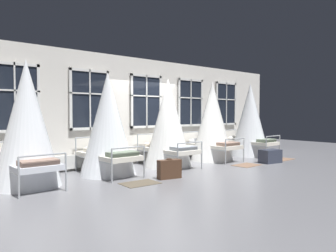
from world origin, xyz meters
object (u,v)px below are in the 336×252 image
(cot_fifth, at_px, (250,121))
(travel_trunk, at_px, (270,156))
(cot_second, at_px, (108,125))
(cot_third, at_px, (168,124))
(cot_first, at_px, (27,125))
(suitcase_dark, at_px, (169,169))
(cot_fourth, at_px, (212,122))

(cot_fifth, distance_m, travel_trunk, 2.06)
(cot_second, bearing_deg, cot_third, -90.56)
(cot_first, bearing_deg, cot_third, -90.05)
(cot_second, bearing_deg, cot_fifth, -90.87)
(cot_first, relative_size, suitcase_dark, 4.49)
(cot_third, height_order, cot_fourth, cot_fourth)
(cot_fifth, bearing_deg, cot_fourth, 86.62)
(cot_fourth, distance_m, travel_trunk, 2.08)
(cot_fifth, height_order, suitcase_dark, cot_fifth)
(cot_third, bearing_deg, suitcase_dark, 142.20)
(cot_second, xyz_separation_m, suitcase_dark, (0.85, -1.36, -1.01))
(cot_first, relative_size, cot_third, 1.05)
(cot_second, xyz_separation_m, cot_fifth, (5.75, -0.07, 0.03))
(cot_fifth, distance_m, suitcase_dark, 5.17)
(cot_fourth, relative_size, suitcase_dark, 4.34)
(cot_third, bearing_deg, cot_fourth, -88.88)
(suitcase_dark, bearing_deg, cot_fifth, 25.84)
(cot_second, height_order, cot_third, cot_second)
(cot_fourth, bearing_deg, cot_third, 90.56)
(cot_fourth, relative_size, travel_trunk, 3.99)
(cot_first, xyz_separation_m, cot_fourth, (5.73, 0.06, -0.04))
(cot_first, relative_size, cot_fourth, 1.03)
(cot_fifth, relative_size, suitcase_dark, 4.42)
(cot_first, xyz_separation_m, cot_third, (3.86, 0.06, -0.06))
(cot_fifth, bearing_deg, cot_third, 87.53)
(cot_second, distance_m, travel_trunk, 5.10)
(cot_fourth, bearing_deg, cot_second, 90.31)
(cot_second, height_order, suitcase_dark, cot_second)
(cot_third, bearing_deg, cot_first, 91.82)
(cot_third, xyz_separation_m, cot_fifth, (3.81, -0.05, 0.04))
(cot_second, distance_m, cot_fifth, 5.75)
(travel_trunk, bearing_deg, cot_first, 167.61)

